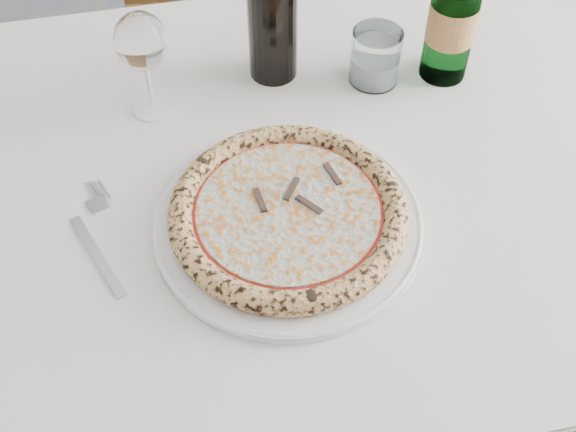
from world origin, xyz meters
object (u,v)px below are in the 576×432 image
object	(u,v)px
pizza	(288,213)
beer_bottle	(454,12)
tumbler	(375,60)
wine_bottle	(272,1)
plate	(288,221)
dining_table	(277,211)
wine_glass	(141,44)

from	to	relation	value
pizza	beer_bottle	bearing A→B (deg)	42.33
tumbler	wine_bottle	xyz separation A→B (m)	(-0.15, 0.04, 0.09)
plate	pizza	bearing A→B (deg)	160.64
dining_table	wine_glass	distance (m)	0.30
wine_glass	pizza	bearing A→B (deg)	-57.86
pizza	wine_glass	distance (m)	0.32
plate	tumbler	distance (m)	0.32
dining_table	wine_glass	size ratio (longest dim) A/B	9.04
pizza	dining_table	bearing A→B (deg)	89.99
beer_bottle	wine_bottle	distance (m)	0.26
pizza	plate	bearing A→B (deg)	-19.36
wine_glass	tumbler	size ratio (longest dim) A/B	1.94
dining_table	tumbler	distance (m)	0.28
tumbler	dining_table	bearing A→B (deg)	-137.05
pizza	wine_glass	size ratio (longest dim) A/B	1.85
tumbler	beer_bottle	world-z (taller)	beer_bottle
wine_glass	beer_bottle	distance (m)	0.45
plate	beer_bottle	distance (m)	0.40
pizza	tumbler	world-z (taller)	tumbler
plate	wine_bottle	size ratio (longest dim) A/B	1.16
beer_bottle	tumbler	bearing A→B (deg)	178.01
plate	beer_bottle	size ratio (longest dim) A/B	1.25
plate	wine_glass	size ratio (longest dim) A/B	2.12
dining_table	wine_bottle	size ratio (longest dim) A/B	4.96
tumbler	wine_bottle	size ratio (longest dim) A/B	0.28
plate	wine_bottle	xyz separation A→B (m)	(0.03, 0.31, 0.12)
tumbler	wine_bottle	world-z (taller)	wine_bottle
wine_bottle	wine_glass	bearing A→B (deg)	-164.12
pizza	tumbler	size ratio (longest dim) A/B	3.58
beer_bottle	dining_table	bearing A→B (deg)	-150.53
dining_table	wine_glass	world-z (taller)	wine_glass
dining_table	beer_bottle	xyz separation A→B (m)	(0.29, 0.16, 0.20)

